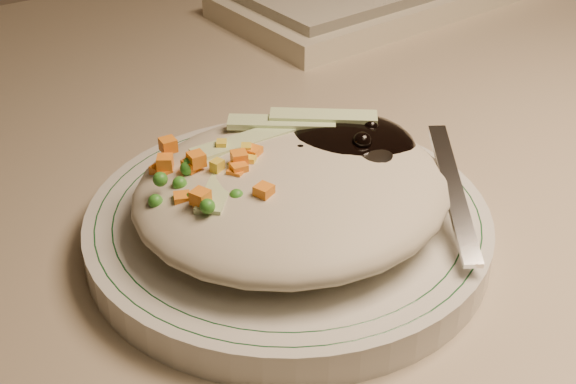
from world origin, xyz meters
TOP-DOWN VIEW (x-y plane):
  - desk at (0.00, 1.38)m, footprint 1.40×0.70m
  - plate at (-0.07, 1.21)m, footprint 0.25×0.25m
  - plate_rim at (-0.07, 1.21)m, footprint 0.23×0.23m
  - meal at (-0.07, 1.21)m, footprint 0.21×0.19m

SIDE VIEW (x-z plane):
  - desk at x=0.00m, z-range 0.17..0.91m
  - plate at x=-0.07m, z-range 0.74..0.76m
  - plate_rim at x=-0.07m, z-range 0.76..0.76m
  - meal at x=-0.07m, z-range 0.76..0.81m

